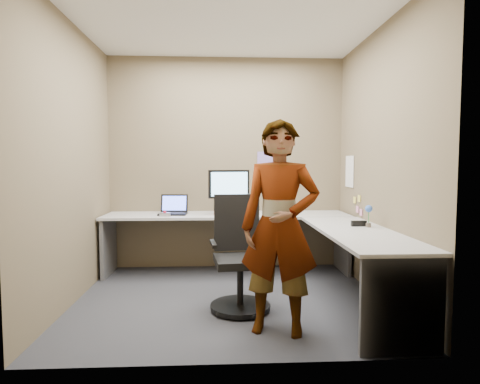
{
  "coord_description": "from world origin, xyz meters",
  "views": [
    {
      "loc": [
        -0.09,
        -3.9,
        1.34
      ],
      "look_at": [
        0.12,
        0.25,
        1.05
      ],
      "focal_mm": 30.0,
      "sensor_mm": 36.0,
      "label": 1
    }
  ],
  "objects": [
    {
      "name": "ground",
      "position": [
        0.0,
        0.0,
        0.0
      ],
      "size": [
        3.0,
        3.0,
        0.0
      ],
      "primitive_type": "plane",
      "color": "#2A2B30",
      "rests_on": "ground"
    },
    {
      "name": "sticky_note_b",
      "position": [
        1.49,
        0.6,
        0.82
      ],
      "size": [
        0.01,
        0.07,
        0.07
      ],
      "primitive_type": "cube",
      "color": "pink",
      "rests_on": "wall_right"
    },
    {
      "name": "wall_right",
      "position": [
        1.5,
        0.0,
        1.35
      ],
      "size": [
        0.0,
        2.7,
        2.7
      ],
      "primitive_type": "plane",
      "rotation": [
        1.57,
        0.0,
        -1.57
      ],
      "color": "brown",
      "rests_on": "ground"
    },
    {
      "name": "stapler",
      "position": [
        1.27,
        -0.06,
        0.76
      ],
      "size": [
        0.15,
        0.05,
        0.05
      ],
      "primitive_type": "cube",
      "rotation": [
        0.0,
        0.0,
        0.04
      ],
      "color": "black",
      "rests_on": "desk"
    },
    {
      "name": "calendar_white",
      "position": [
        1.49,
        0.9,
        1.25
      ],
      "size": [
        0.01,
        0.28,
        0.38
      ],
      "primitive_type": "cube",
      "color": "white",
      "rests_on": "wall_right"
    },
    {
      "name": "ceiling",
      "position": [
        0.0,
        0.0,
        2.7
      ],
      "size": [
        3.0,
        3.0,
        0.0
      ],
      "primitive_type": "plane",
      "rotation": [
        3.14,
        0.0,
        0.0
      ],
      "color": "white",
      "rests_on": "wall_back"
    },
    {
      "name": "wall_left",
      "position": [
        -1.5,
        0.0,
        1.35
      ],
      "size": [
        0.0,
        2.7,
        2.7
      ],
      "primitive_type": "plane",
      "rotation": [
        1.57,
        0.0,
        1.57
      ],
      "color": "brown",
      "rests_on": "ground"
    },
    {
      "name": "sticky_note_c",
      "position": [
        1.49,
        0.48,
        0.8
      ],
      "size": [
        0.01,
        0.07,
        0.07
      ],
      "primitive_type": "cube",
      "color": "pink",
      "rests_on": "wall_right"
    },
    {
      "name": "flower",
      "position": [
        1.35,
        -0.12,
        0.87
      ],
      "size": [
        0.07,
        0.07,
        0.22
      ],
      "color": "brown",
      "rests_on": "desk"
    },
    {
      "name": "sticky_note_a",
      "position": [
        1.49,
        0.55,
        0.95
      ],
      "size": [
        0.01,
        0.07,
        0.07
      ],
      "primitive_type": "cube",
      "color": "#F2E059",
      "rests_on": "wall_right"
    },
    {
      "name": "calendar_purple",
      "position": [
        0.55,
        1.29,
        1.3
      ],
      "size": [
        0.3,
        0.01,
        0.4
      ],
      "primitive_type": "cube",
      "color": "#846BB7",
      "rests_on": "wall_back"
    },
    {
      "name": "desk",
      "position": [
        0.44,
        0.39,
        0.59
      ],
      "size": [
        2.98,
        2.58,
        0.73
      ],
      "color": "#BBBBBB",
      "rests_on": "ground"
    },
    {
      "name": "wall_back",
      "position": [
        0.0,
        1.3,
        1.35
      ],
      "size": [
        3.0,
        0.0,
        3.0
      ],
      "primitive_type": "plane",
      "rotation": [
        1.57,
        0.0,
        0.0
      ],
      "color": "brown",
      "rests_on": "ground"
    },
    {
      "name": "origami",
      "position": [
        0.17,
        0.89,
        0.76
      ],
      "size": [
        0.1,
        0.1,
        0.06
      ],
      "primitive_type": "cone",
      "color": "white",
      "rests_on": "desk"
    },
    {
      "name": "trackball_mouse",
      "position": [
        -0.73,
        0.77,
        0.76
      ],
      "size": [
        0.12,
        0.08,
        0.07
      ],
      "color": "#B7B7BC",
      "rests_on": "desk"
    },
    {
      "name": "paper_ream",
      "position": [
        0.02,
        0.86,
        0.76
      ],
      "size": [
        0.37,
        0.31,
        0.06
      ],
      "primitive_type": "cube",
      "rotation": [
        0.0,
        0.0,
        0.29
      ],
      "color": "red",
      "rests_on": "desk"
    },
    {
      "name": "sticky_note_d",
      "position": [
        1.49,
        0.7,
        0.92
      ],
      "size": [
        0.01,
        0.07,
        0.07
      ],
      "primitive_type": "cube",
      "color": "#F2E059",
      "rests_on": "wall_right"
    },
    {
      "name": "office_chair",
      "position": [
        0.09,
        -0.26,
        0.42
      ],
      "size": [
        0.56,
        0.55,
        1.03
      ],
      "rotation": [
        0.0,
        0.0,
        0.11
      ],
      "color": "black",
      "rests_on": "ground"
    },
    {
      "name": "laptop",
      "position": [
        -0.65,
        1.0,
        0.79
      ],
      "size": [
        0.35,
        0.29,
        0.24
      ],
      "rotation": [
        0.0,
        0.0,
        -0.06
      ],
      "color": "black",
      "rests_on": "desk"
    },
    {
      "name": "person",
      "position": [
        0.38,
        -0.79,
        0.84
      ],
      "size": [
        0.7,
        0.55,
        1.69
      ],
      "primitive_type": "imported",
      "rotation": [
        0.0,
        0.0,
        -0.27
      ],
      "color": "#999399",
      "rests_on": "ground"
    },
    {
      "name": "monitor",
      "position": [
        0.02,
        0.88,
        1.07
      ],
      "size": [
        0.49,
        0.21,
        0.48
      ],
      "rotation": [
        0.0,
        0.0,
        0.29
      ],
      "color": "black",
      "rests_on": "paper_ream"
    }
  ]
}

